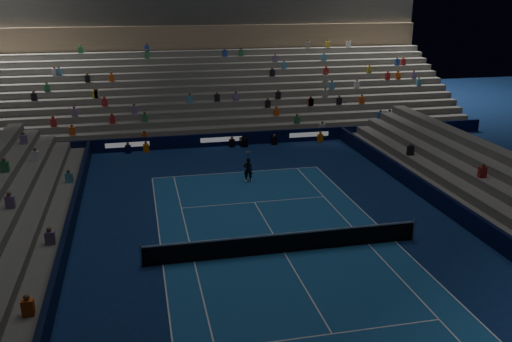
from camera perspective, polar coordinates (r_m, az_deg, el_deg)
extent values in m
plane|color=#0D2250|center=(25.47, 2.93, -8.44)|extent=(90.00, 90.00, 0.00)
cube|color=#19508D|center=(25.47, 2.93, -8.43)|extent=(10.97, 23.77, 0.01)
cube|color=black|center=(42.32, -3.64, 3.26)|extent=(44.00, 0.25, 1.00)
cube|color=black|center=(29.17, 21.74, -5.14)|extent=(0.25, 37.00, 1.00)
cube|color=black|center=(24.76, -19.57, -9.10)|extent=(0.25, 37.00, 1.00)
cube|color=slate|center=(43.34, -3.84, 3.28)|extent=(44.00, 1.00, 0.50)
cube|color=slate|center=(44.23, -4.04, 3.92)|extent=(44.00, 1.00, 1.00)
cube|color=slate|center=(45.13, -4.24, 4.53)|extent=(44.00, 1.00, 1.50)
cube|color=slate|center=(46.04, -4.42, 5.12)|extent=(44.00, 1.00, 2.00)
cube|color=slate|center=(46.95, -4.61, 5.69)|extent=(44.00, 1.00, 2.50)
cube|color=slate|center=(47.86, -4.78, 6.23)|extent=(44.00, 1.00, 3.00)
cube|color=slate|center=(48.78, -4.95, 6.76)|extent=(44.00, 1.00, 3.50)
cube|color=slate|center=(49.71, -5.11, 7.26)|extent=(44.00, 1.00, 4.00)
cube|color=slate|center=(50.64, -5.27, 7.75)|extent=(44.00, 1.00, 4.50)
cube|color=slate|center=(51.57, -5.42, 8.22)|extent=(44.00, 1.00, 5.00)
cube|color=slate|center=(52.50, -5.57, 8.67)|extent=(44.00, 1.00, 5.50)
cube|color=slate|center=(53.44, -5.71, 9.11)|extent=(44.00, 1.00, 6.00)
cube|color=#987E5E|center=(54.04, -6.00, 13.58)|extent=(44.00, 0.60, 2.20)
cube|color=#40403E|center=(55.28, -6.27, 16.38)|extent=(44.00, 2.40, 3.00)
cube|color=slate|center=(29.70, 22.98, -5.40)|extent=(1.00, 37.00, 0.50)
cube|color=slate|center=(30.18, 24.60, -4.73)|extent=(1.00, 37.00, 1.00)
cube|color=#63635E|center=(25.00, -21.35, -9.69)|extent=(1.00, 37.00, 0.50)
cube|color=#63635E|center=(25.08, -23.69, -9.26)|extent=(1.00, 37.00, 1.00)
cylinder|color=#B2B2B7|center=(24.48, -11.84, -8.57)|extent=(0.10, 0.10, 1.10)
cylinder|color=#B2B2B7|center=(27.49, 16.00, -5.81)|extent=(0.10, 0.10, 1.10)
cube|color=black|center=(25.27, 2.94, -7.53)|extent=(12.80, 0.03, 0.90)
cube|color=white|center=(25.06, 2.96, -6.52)|extent=(12.80, 0.04, 0.08)
imported|color=black|center=(34.27, -0.82, 0.14)|extent=(0.60, 0.43, 1.54)
cube|color=black|center=(42.19, -1.29, 3.01)|extent=(0.56, 0.66, 0.67)
cylinder|color=black|center=(41.68, -1.16, 3.11)|extent=(0.20, 0.36, 0.16)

